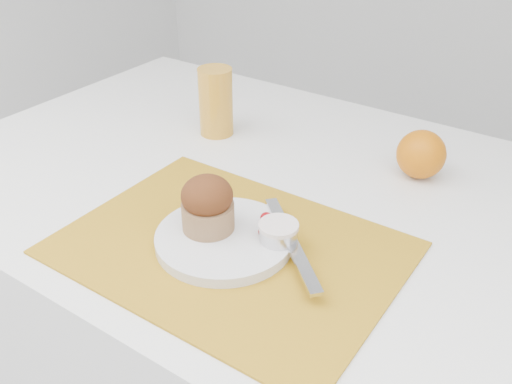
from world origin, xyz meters
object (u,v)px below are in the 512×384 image
Objects in this scene: juice_glass at (216,102)px; table at (263,339)px; muffin at (207,204)px; orange at (421,154)px; plate at (224,239)px.

table is at bearing -29.71° from juice_glass.
muffin is (0.21, -0.29, -0.01)m from juice_glass.
muffin reaches higher than orange.
orange is 0.87× the size of muffin.
juice_glass reaches higher than table.
plate is 2.36× the size of orange.
plate is (0.05, -0.18, 0.39)m from table.
plate is 2.05× the size of muffin.
table is 0.47m from muffin.
plate is at bearing -113.75° from orange.
juice_glass is (-0.19, 0.11, 0.44)m from table.
juice_glass is at bearing -170.92° from orange.
orange is at bearing 66.25° from plate.
table is 12.43× the size of muffin.
muffin is at bearing -82.38° from table.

